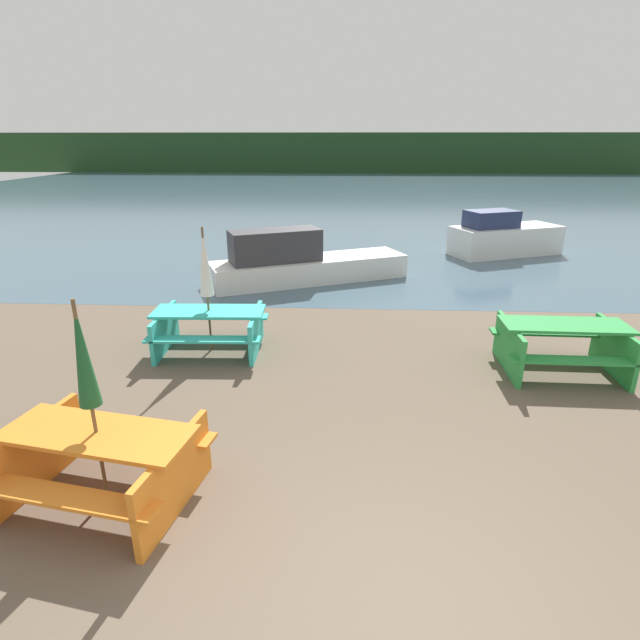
{
  "coord_description": "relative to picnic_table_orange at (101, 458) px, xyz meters",
  "views": [
    {
      "loc": [
        -0.5,
        -2.78,
        3.44
      ],
      "look_at": [
        -0.86,
        4.31,
        0.85
      ],
      "focal_mm": 28.0,
      "sensor_mm": 36.0,
      "label": 1
    }
  ],
  "objects": [
    {
      "name": "ground_plane",
      "position": [
        2.88,
        -1.26,
        -0.47
      ],
      "size": [
        60.0,
        60.0,
        0.0
      ],
      "primitive_type": "plane",
      "color": "brown"
    },
    {
      "name": "water",
      "position": [
        2.88,
        31.1,
        -0.48
      ],
      "size": [
        60.0,
        50.0,
        0.0
      ],
      "color": "#425B6B",
      "rests_on": "ground_plane"
    },
    {
      "name": "far_treeline",
      "position": [
        2.88,
        51.1,
        1.53
      ],
      "size": [
        80.0,
        1.6,
        4.0
      ],
      "color": "#1E3D1E",
      "rests_on": "water"
    },
    {
      "name": "picnic_table_orange",
      "position": [
        0.0,
        0.0,
        0.0
      ],
      "size": [
        2.08,
        1.69,
        0.78
      ],
      "rotation": [
        0.0,
        0.0,
        -0.18
      ],
      "color": "orange",
      "rests_on": "ground_plane"
    },
    {
      "name": "picnic_table_green",
      "position": [
        5.75,
        3.25,
        0.0
      ],
      "size": [
        1.9,
        1.42,
        0.79
      ],
      "rotation": [
        0.0,
        0.0,
        -0.02
      ],
      "color": "green",
      "rests_on": "ground_plane"
    },
    {
      "name": "picnic_table_teal",
      "position": [
        0.1,
        3.79,
        -0.03
      ],
      "size": [
        1.9,
        1.45,
        0.72
      ],
      "rotation": [
        0.0,
        0.0,
        0.04
      ],
      "color": "#33B7A8",
      "rests_on": "ground_plane"
    },
    {
      "name": "umbrella_darkgreen",
      "position": [
        0.0,
        0.0,
        1.09
      ],
      "size": [
        0.21,
        0.21,
        2.12
      ],
      "color": "brown",
      "rests_on": "ground_plane"
    },
    {
      "name": "umbrella_white",
      "position": [
        0.1,
        3.79,
        1.06
      ],
      "size": [
        0.23,
        0.23,
        2.12
      ],
      "color": "brown",
      "rests_on": "ground_plane"
    },
    {
      "name": "boat",
      "position": [
        1.24,
        8.23,
        0.01
      ],
      "size": [
        5.05,
        3.15,
        1.36
      ],
      "rotation": [
        0.0,
        0.0,
        0.42
      ],
      "color": "silver",
      "rests_on": "water"
    },
    {
      "name": "boat_second",
      "position": [
        7.29,
        11.71,
        0.07
      ],
      "size": [
        3.64,
        2.47,
        1.39
      ],
      "rotation": [
        0.0,
        0.0,
        0.38
      ],
      "color": "silver",
      "rests_on": "water"
    }
  ]
}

